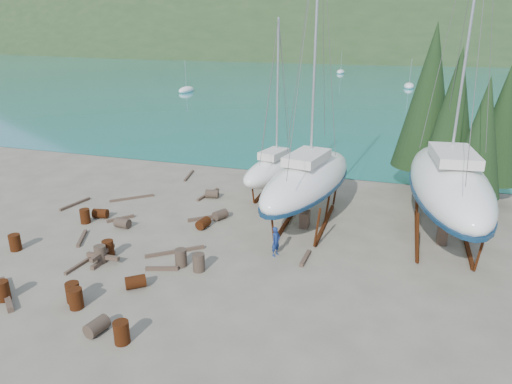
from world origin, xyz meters
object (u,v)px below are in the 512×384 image
(large_sailboat_near, at_px, (308,180))
(small_sailboat_shore, at_px, (275,169))
(large_sailboat_far, at_px, (449,183))
(worker, at_px, (276,241))

(large_sailboat_near, relative_size, small_sailboat_shore, 1.46)
(large_sailboat_far, relative_size, worker, 12.64)
(large_sailboat_near, xyz_separation_m, large_sailboat_far, (7.53, 0.25, 0.48))
(large_sailboat_far, bearing_deg, small_sailboat_shore, 153.38)
(large_sailboat_near, xyz_separation_m, worker, (-0.64, -4.52, -1.96))
(small_sailboat_shore, bearing_deg, large_sailboat_near, -39.64)
(large_sailboat_near, xyz_separation_m, small_sailboat_shore, (-3.16, 4.20, -0.82))
(large_sailboat_far, xyz_separation_m, small_sailboat_shore, (-10.68, 3.96, -1.29))
(small_sailboat_shore, relative_size, worker, 7.48)
(small_sailboat_shore, bearing_deg, worker, -60.45)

